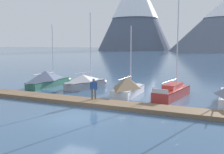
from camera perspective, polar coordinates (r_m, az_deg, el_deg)
The scene contains 9 objects.
ground_plane at distance 17.66m, azimuth -8.07°, elevation -8.64°, with size 700.00×700.00×0.00m, color #38567A.
mountain_west_summit at distance 223.94m, azimuth 4.92°, elevation 14.47°, with size 60.28×60.28×63.09m.
mountain_central_massif at distance 205.38m, azimuth 22.72°, elevation 10.27°, with size 74.15×74.15×35.71m.
dock at distance 21.01m, azimuth -2.24°, elevation -5.64°, with size 23.87×2.54×0.30m.
sailboat_nearest_berth at distance 31.07m, azimuth -13.37°, elevation -0.36°, with size 1.70×7.42×7.01m.
sailboat_second_berth at distance 29.03m, azimuth -5.58°, elevation -0.94°, with size 2.89×6.01×8.13m.
sailboat_mid_dock_port at distance 25.12m, azimuth 3.60°, elevation -1.97°, with size 1.99×6.16×6.47m.
sailboat_mid_dock_starboard at distance 24.67m, azimuth 13.10°, elevation -2.96°, with size 2.39×6.96×9.27m.
person_on_dock at distance 21.67m, azimuth -3.94°, elevation -2.25°, with size 0.55×0.36×1.69m.
Camera 1 is at (9.11, -14.36, 4.74)m, focal length 42.74 mm.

